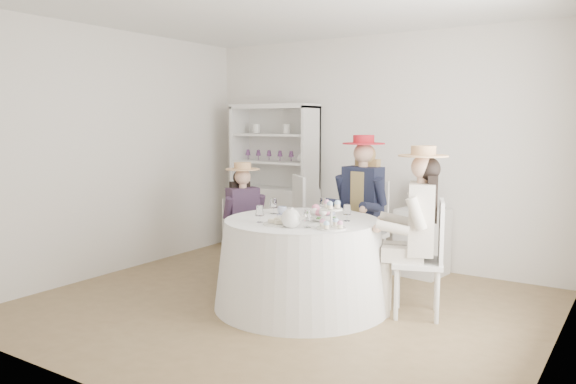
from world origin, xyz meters
The scene contains 23 objects.
ground centered at (0.00, 0.00, 0.00)m, with size 4.50×4.50×0.00m, color brown.
ceiling centered at (0.00, 0.00, 2.70)m, with size 4.50×4.50×0.00m, color white.
wall_back centered at (0.00, 2.00, 1.35)m, with size 4.50×4.50×0.00m, color white.
wall_front centered at (0.00, -2.00, 1.35)m, with size 4.50×4.50×0.00m, color white.
wall_left centered at (-2.25, 0.00, 1.35)m, with size 4.50×4.50×0.00m, color white.
wall_right centered at (2.25, 0.00, 1.35)m, with size 4.50×4.50×0.00m, color white.
tea_table centered at (0.15, 0.11, 0.40)m, with size 1.61×1.61×0.81m.
hutch centered at (-1.28, 1.77, 0.68)m, with size 1.18×0.55×1.91m.
side_table centered at (0.70, 1.75, 0.37)m, with size 0.47×0.47×0.74m, color silver.
hatbox centered at (0.70, 1.75, 0.89)m, with size 0.30×0.30×0.30m, color black.
guest_left centered at (-0.81, 0.49, 0.71)m, with size 0.54×0.49×1.27m.
guest_mid centered at (0.25, 1.14, 0.88)m, with size 0.57×0.59×1.55m.
guest_right centered at (1.13, 0.43, 0.84)m, with size 0.61×0.56×1.49m.
spare_chair centered at (-0.53, 1.36, 0.58)m, with size 0.62×0.62×1.07m.
teacup_a centered at (-0.14, 0.21, 0.85)m, with size 0.09×0.09×0.07m, color white.
teacup_b centered at (0.20, 0.42, 0.84)m, with size 0.07×0.07×0.06m, color white.
teacup_c centered at (0.39, 0.20, 0.84)m, with size 0.09×0.09×0.07m, color white.
flower_bowl centered at (0.36, 0.12, 0.84)m, with size 0.23×0.23×0.06m, color white.
flower_arrangement centered at (0.36, 0.09, 0.90)m, with size 0.19×0.19×0.07m.
table_teapot centered at (0.28, -0.28, 0.88)m, with size 0.24×0.17×0.18m.
sandwich_plate centered at (0.11, -0.23, 0.82)m, with size 0.26×0.26×0.06m.
cupcake_stand centered at (0.59, -0.15, 0.89)m, with size 0.25×0.25×0.23m.
stemware_set centered at (0.15, 0.11, 0.88)m, with size 0.86×0.83×0.15m.
Camera 1 is at (2.78, -4.17, 1.69)m, focal length 35.00 mm.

